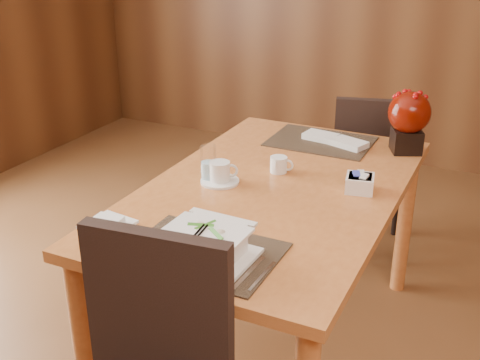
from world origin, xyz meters
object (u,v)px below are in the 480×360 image
at_px(soup_setting, 205,247).
at_px(bread_plate, 108,224).
at_px(dining_table, 273,209).
at_px(water_glass, 208,163).
at_px(coffee_cup, 220,174).
at_px(berry_decor, 409,118).
at_px(sugar_caddy, 360,183).
at_px(creamer_jug, 279,165).
at_px(far_chair, 372,168).

height_order(soup_setting, bread_plate, soup_setting).
bearing_deg(dining_table, water_glass, -167.66).
xyz_separation_m(coffee_cup, berry_decor, (0.57, 0.65, 0.11)).
distance_m(soup_setting, coffee_cup, 0.59).
relative_size(dining_table, berry_decor, 5.64).
distance_m(dining_table, bread_plate, 0.65).
height_order(sugar_caddy, bread_plate, sugar_caddy).
distance_m(dining_table, soup_setting, 0.61).
height_order(dining_table, sugar_caddy, sugar_caddy).
height_order(coffee_cup, sugar_caddy, coffee_cup).
xyz_separation_m(dining_table, creamer_jug, (-0.04, 0.14, 0.13)).
bearing_deg(sugar_caddy, coffee_cup, -162.83).
distance_m(soup_setting, far_chair, 1.58).
relative_size(dining_table, far_chair, 1.68).
bearing_deg(sugar_caddy, water_glass, -164.28).
bearing_deg(water_glass, coffee_cup, -0.22).
xyz_separation_m(creamer_jug, bread_plate, (-0.33, -0.67, -0.03)).
bearing_deg(coffee_cup, creamer_jug, 50.15).
relative_size(coffee_cup, bread_plate, 1.04).
relative_size(sugar_caddy, bread_plate, 0.70).
bearing_deg(bread_plate, dining_table, 55.10).
bearing_deg(soup_setting, dining_table, 94.89).
bearing_deg(berry_decor, water_glass, -133.75).
relative_size(dining_table, soup_setting, 5.63).
xyz_separation_m(soup_setting, sugar_caddy, (0.27, 0.69, -0.02)).
height_order(water_glass, creamer_jug, water_glass).
bearing_deg(berry_decor, soup_setting, -105.91).
height_order(dining_table, soup_setting, soup_setting).
xyz_separation_m(bread_plate, far_chair, (0.52, 1.48, -0.25)).
distance_m(dining_table, berry_decor, 0.74).
xyz_separation_m(dining_table, berry_decor, (0.37, 0.59, 0.25)).
relative_size(soup_setting, water_glass, 1.87).
xyz_separation_m(water_glass, far_chair, (0.40, 1.00, -0.32)).
bearing_deg(dining_table, creamer_jug, 105.51).
bearing_deg(water_glass, far_chair, 68.04).
bearing_deg(bread_plate, sugar_caddy, 43.23).
height_order(sugar_caddy, far_chair, far_chair).
bearing_deg(berry_decor, far_chair, 121.33).
distance_m(creamer_jug, berry_decor, 0.62).
relative_size(dining_table, coffee_cup, 10.10).
xyz_separation_m(coffee_cup, far_chair, (0.36, 1.00, -0.28)).
distance_m(sugar_caddy, bread_plate, 0.92).
bearing_deg(coffee_cup, bread_plate, -109.53).
relative_size(water_glass, sugar_caddy, 1.41).
bearing_deg(bread_plate, coffee_cup, 70.47).
bearing_deg(far_chair, bread_plate, 55.43).
bearing_deg(sugar_caddy, bread_plate, -136.77).
xyz_separation_m(soup_setting, water_glass, (-0.28, 0.54, 0.02)).
height_order(soup_setting, sugar_caddy, soup_setting).
bearing_deg(creamer_jug, far_chair, 71.96).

